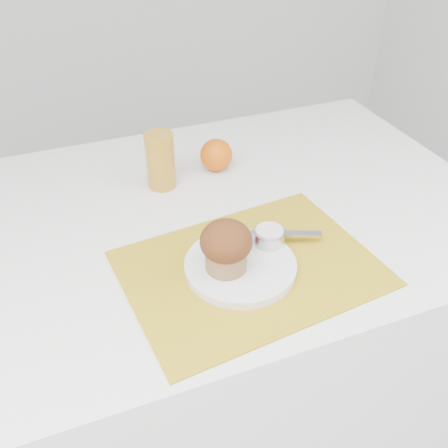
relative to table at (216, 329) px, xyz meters
name	(u,v)px	position (x,y,z in m)	size (l,w,h in m)	color
ground	(223,427)	(0.00, -0.05, -0.38)	(3.00, 3.00, 0.00)	silver
table	(216,329)	(0.00, 0.00, 0.00)	(1.20, 0.80, 0.75)	white
placemat	(250,268)	(0.00, -0.20, 0.38)	(0.44, 0.33, 0.00)	#B59319
plate	(240,266)	(-0.02, -0.20, 0.39)	(0.20, 0.20, 0.02)	white
ramekin	(269,236)	(0.05, -0.16, 0.41)	(0.06, 0.06, 0.03)	#BBBBBF
cream	(269,231)	(0.05, -0.16, 0.42)	(0.05, 0.05, 0.01)	silver
raspberry_near	(246,243)	(0.00, -0.16, 0.40)	(0.02, 0.02, 0.02)	#550402
raspberry_far	(245,242)	(0.00, -0.16, 0.40)	(0.02, 0.02, 0.02)	#610216
butter_knife	(270,234)	(0.06, -0.14, 0.40)	(0.20, 0.02, 0.00)	silver
orange	(216,155)	(0.06, 0.15, 0.41)	(0.08, 0.08, 0.08)	#DF5E07
juice_glass	(160,161)	(-0.08, 0.13, 0.44)	(0.06, 0.06, 0.13)	#BB8523
muffin	(226,246)	(-0.05, -0.20, 0.44)	(0.09, 0.09, 0.09)	#936C47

